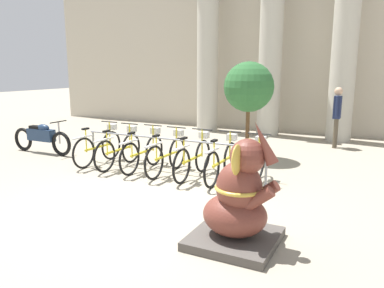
{
  "coord_description": "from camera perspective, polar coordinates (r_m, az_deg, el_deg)",
  "views": [
    {
      "loc": [
        3.44,
        -5.0,
        2.26
      ],
      "look_at": [
        0.62,
        0.57,
        1.0
      ],
      "focal_mm": 35.0,
      "sensor_mm": 36.0,
      "label": 1
    }
  ],
  "objects": [
    {
      "name": "column_left",
      "position": [
        13.85,
        2.4,
        12.9
      ],
      "size": [
        0.95,
        0.95,
        5.16
      ],
      "color": "#BCB7A8",
      "rests_on": "ground_plane"
    },
    {
      "name": "column_middle",
      "position": [
        13.07,
        11.84,
        12.76
      ],
      "size": [
        0.95,
        0.95,
        5.16
      ],
      "color": "#BCB7A8",
      "rests_on": "ground_plane"
    },
    {
      "name": "bicycle_5",
      "position": [
        7.63,
        4.62,
        -2.61
      ],
      "size": [
        0.48,
        1.71,
        0.98
      ],
      "color": "black",
      "rests_on": "ground_plane"
    },
    {
      "name": "bicycle_4",
      "position": [
        7.87,
        0.22,
        -2.15
      ],
      "size": [
        0.48,
        1.71,
        0.98
      ],
      "color": "black",
      "rests_on": "ground_plane"
    },
    {
      "name": "motorcycle",
      "position": [
        10.89,
        -21.94,
        0.99
      ],
      "size": [
        2.09,
        0.55,
        0.92
      ],
      "color": "black",
      "rests_on": "ground_plane"
    },
    {
      "name": "elephant_statue",
      "position": [
        4.91,
        7.07,
        -8.87
      ],
      "size": [
        1.1,
        1.1,
        1.66
      ],
      "color": "#4C4742",
      "rests_on": "ground_plane"
    },
    {
      "name": "ground_plane",
      "position": [
        6.48,
        -7.32,
        -9.11
      ],
      "size": [
        60.0,
        60.0,
        0.0
      ],
      "primitive_type": "plane",
      "color": "#9E937F"
    },
    {
      "name": "bike_rack",
      "position": [
        8.22,
        -3.42,
        -0.13
      ],
      "size": [
        4.44,
        0.05,
        0.77
      ],
      "color": "gray",
      "rests_on": "ground_plane"
    },
    {
      "name": "column_right",
      "position": [
        12.66,
        22.15,
        12.23
      ],
      "size": [
        0.95,
        0.95,
        5.16
      ],
      "color": "#BCB7A8",
      "rests_on": "ground_plane"
    },
    {
      "name": "building_facade",
      "position": [
        14.05,
        13.0,
        14.14
      ],
      "size": [
        20.0,
        0.2,
        6.0
      ],
      "color": "#BCB29E",
      "rests_on": "ground_plane"
    },
    {
      "name": "bicycle_3",
      "position": [
        8.16,
        -3.83,
        -1.68
      ],
      "size": [
        0.48,
        1.71,
        0.98
      ],
      "color": "black",
      "rests_on": "ground_plane"
    },
    {
      "name": "bicycle_2",
      "position": [
        8.52,
        -7.44,
        -1.19
      ],
      "size": [
        0.48,
        1.71,
        0.98
      ],
      "color": "black",
      "rests_on": "ground_plane"
    },
    {
      "name": "person_pedestrian",
      "position": [
        11.54,
        21.24,
        4.64
      ],
      "size": [
        0.23,
        0.47,
        1.75
      ],
      "color": "brown",
      "rests_on": "ground_plane"
    },
    {
      "name": "bicycle_0",
      "position": [
        9.29,
        -14.0,
        -0.39
      ],
      "size": [
        0.48,
        1.71,
        0.98
      ],
      "color": "black",
      "rests_on": "ground_plane"
    },
    {
      "name": "bicycle_6",
      "position": [
        7.4,
        9.16,
        -3.16
      ],
      "size": [
        0.48,
        1.71,
        0.98
      ],
      "color": "black",
      "rests_on": "ground_plane"
    },
    {
      "name": "potted_tree",
      "position": [
        9.45,
        8.62,
        7.91
      ],
      "size": [
        1.24,
        1.24,
        2.44
      ],
      "color": "#4C4C4C",
      "rests_on": "ground_plane"
    },
    {
      "name": "bicycle_1",
      "position": [
        8.86,
        -11.02,
        -0.82
      ],
      "size": [
        0.48,
        1.71,
        0.98
      ],
      "color": "black",
      "rests_on": "ground_plane"
    }
  ]
}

